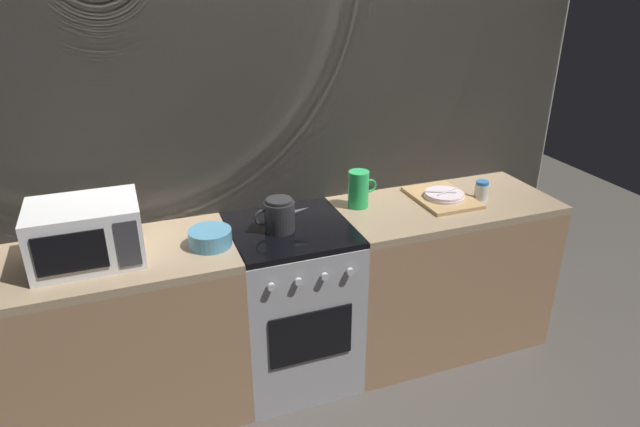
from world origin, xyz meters
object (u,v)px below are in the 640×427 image
pitcher (359,189)px  dish_pile (443,197)px  stove_unit (292,304)px  microwave (86,233)px  spice_jar (482,190)px  kettle (280,215)px  mixing_bowl (210,238)px

pitcher → dish_pile: size_ratio=0.50×
stove_unit → pitcher: 0.71m
stove_unit → microwave: microwave is taller
pitcher → dish_pile: bearing=-9.6°
pitcher → spice_jar: 0.70m
kettle → pitcher: (0.48, 0.13, 0.02)m
pitcher → spice_jar: (0.68, -0.14, -0.05)m
microwave → spice_jar: 2.04m
mixing_bowl → pitcher: pitcher is taller
pitcher → stove_unit: bearing=-164.2°
microwave → mixing_bowl: (0.52, -0.04, -0.10)m
microwave → dish_pile: microwave is taller
kettle → mixing_bowl: bearing=-173.1°
pitcher → dish_pile: pitcher is taller
stove_unit → kettle: kettle is taller
microwave → kettle: 0.87m
stove_unit → spice_jar: bearing=-1.2°
stove_unit → spice_jar: size_ratio=8.57×
dish_pile → pitcher: bearing=170.4°
kettle → spice_jar: kettle is taller
microwave → dish_pile: (1.83, 0.05, -0.12)m
kettle → mixing_bowl: 0.35m
kettle → microwave: bearing=179.9°
kettle → mixing_bowl: (-0.35, -0.04, -0.04)m
spice_jar → pitcher: bearing=168.2°
stove_unit → mixing_bowl: size_ratio=4.50×
microwave → spice_jar: microwave is taller
mixing_bowl → pitcher: size_ratio=1.00×
microwave → pitcher: size_ratio=2.30×
microwave → dish_pile: size_ratio=1.15×
pitcher → kettle: bearing=-164.5°
stove_unit → pitcher: size_ratio=4.50×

